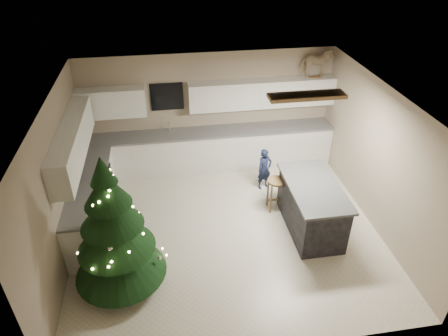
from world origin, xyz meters
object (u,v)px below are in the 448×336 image
Objects in this scene: island at (311,207)px; toddler at (264,169)px; rocking_horse at (316,63)px; christmas_tree at (115,236)px; bar_stool at (276,187)px.

island is 1.49m from toddler.
rocking_horse reaches higher than toddler.
island is 2.44× the size of rocking_horse.
christmas_tree reaches higher than toddler.
rocking_horse is at bearing 55.86° from bar_stool.
christmas_tree is 3.62m from toddler.
toddler reaches higher than bar_stool.
toddler is (-0.53, 1.39, -0.02)m from island.
island is at bearing -53.37° from bar_stool.
bar_stool is at bearing 147.74° from rocking_horse.
christmas_tree is 3.37× the size of rocking_horse.
toddler is at bearing 37.43° from christmas_tree.
island is 0.81m from bar_stool.
island is at bearing 164.80° from rocking_horse.
bar_stool is 3.27m from christmas_tree.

